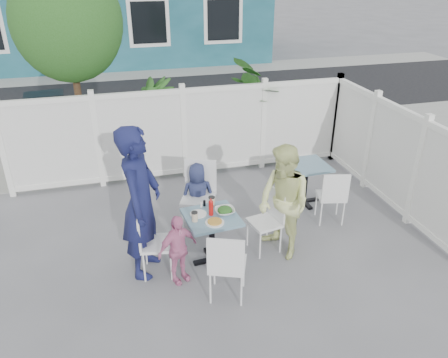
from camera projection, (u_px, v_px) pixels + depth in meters
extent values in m
plane|color=slate|center=(211.00, 253.00, 5.82)|extent=(80.00, 80.00, 0.00)
cube|color=gray|center=(169.00, 147.00, 9.10)|extent=(24.00, 2.60, 0.01)
cube|color=black|center=(149.00, 98.00, 12.29)|extent=(24.00, 5.00, 0.01)
cube|color=gray|center=(139.00, 73.00, 14.96)|extent=(24.00, 1.60, 0.01)
cube|color=black|center=(39.00, 26.00, 13.91)|extent=(1.20, 0.04, 1.40)
cube|color=black|center=(164.00, 22.00, 14.84)|extent=(1.20, 0.04, 1.40)
cube|color=white|center=(184.00, 133.00, 7.55)|extent=(5.80, 0.04, 1.40)
cube|color=white|center=(182.00, 91.00, 7.21)|extent=(5.86, 0.08, 0.08)
cube|color=white|center=(186.00, 173.00, 7.89)|extent=(5.86, 0.08, 0.12)
cube|color=white|center=(392.00, 156.00, 6.67)|extent=(0.04, 3.60, 1.40)
cube|color=white|center=(401.00, 109.00, 6.33)|extent=(0.08, 3.66, 0.08)
cube|color=white|center=(384.00, 199.00, 7.01)|extent=(0.08, 3.66, 0.12)
cylinder|color=#382316|center=(80.00, 104.00, 7.76)|extent=(0.12, 0.12, 2.40)
ellipsoid|color=#215118|center=(67.00, 21.00, 7.13)|extent=(1.80, 1.62, 1.98)
cube|color=yellow|center=(50.00, 127.00, 8.48)|extent=(0.69, 0.52, 1.20)
imported|color=#215118|center=(154.00, 123.00, 8.05)|extent=(1.26, 1.26, 1.62)
imported|color=#215118|center=(271.00, 108.00, 8.43)|extent=(1.64, 1.84, 1.89)
cube|color=teal|center=(212.00, 217.00, 5.39)|extent=(0.70, 0.70, 0.04)
cylinder|color=black|center=(212.00, 239.00, 5.54)|extent=(0.07, 0.07, 0.62)
cube|color=black|center=(212.00, 259.00, 5.68)|extent=(0.51, 0.12, 0.04)
cube|color=black|center=(212.00, 259.00, 5.68)|extent=(0.12, 0.51, 0.04)
cube|color=teal|center=(307.00, 165.00, 6.75)|extent=(0.66, 0.66, 0.04)
cylinder|color=black|center=(305.00, 184.00, 6.90)|extent=(0.07, 0.07, 0.62)
cube|color=black|center=(304.00, 201.00, 7.04)|extent=(0.50, 0.09, 0.04)
cube|color=black|center=(304.00, 201.00, 7.04)|extent=(0.09, 0.50, 0.04)
cube|color=white|center=(157.00, 243.00, 5.29)|extent=(0.44, 0.45, 0.04)
cube|color=white|center=(140.00, 228.00, 5.17)|extent=(0.09, 0.40, 0.43)
cylinder|color=white|center=(171.00, 249.00, 5.55)|extent=(0.02, 0.02, 0.43)
cylinder|color=white|center=(171.00, 266.00, 5.25)|extent=(0.02, 0.02, 0.43)
cylinder|color=white|center=(146.00, 250.00, 5.52)|extent=(0.02, 0.02, 0.43)
cylinder|color=white|center=(144.00, 267.00, 5.22)|extent=(0.02, 0.02, 0.43)
cube|color=white|center=(264.00, 223.00, 5.73)|extent=(0.44, 0.45, 0.04)
cube|color=white|center=(277.00, 204.00, 5.70)|extent=(0.11, 0.39, 0.42)
cylinder|color=white|center=(260.00, 245.00, 5.63)|extent=(0.02, 0.02, 0.42)
cylinder|color=white|center=(247.00, 233.00, 5.89)|extent=(0.02, 0.02, 0.42)
cylinder|color=white|center=(281.00, 239.00, 5.76)|extent=(0.02, 0.02, 0.42)
cylinder|color=white|center=(267.00, 227.00, 6.02)|extent=(0.02, 0.02, 0.42)
cube|color=white|center=(198.00, 199.00, 6.15)|extent=(0.59, 0.58, 0.04)
cube|color=white|center=(201.00, 175.00, 6.21)|extent=(0.43, 0.21, 0.49)
cylinder|color=white|center=(210.00, 222.00, 6.07)|extent=(0.03, 0.03, 0.49)
cylinder|color=white|center=(183.00, 220.00, 6.12)|extent=(0.03, 0.03, 0.49)
cylinder|color=white|center=(214.00, 208.00, 6.40)|extent=(0.03, 0.03, 0.49)
cylinder|color=white|center=(188.00, 206.00, 6.45)|extent=(0.03, 0.03, 0.49)
cube|color=white|center=(227.00, 264.00, 4.92)|extent=(0.52, 0.51, 0.04)
cube|color=white|center=(226.00, 257.00, 4.64)|extent=(0.39, 0.18, 0.44)
cylinder|color=white|center=(214.00, 269.00, 5.18)|extent=(0.02, 0.02, 0.44)
cylinder|color=white|center=(244.00, 272.00, 5.14)|extent=(0.02, 0.02, 0.44)
cylinder|color=white|center=(210.00, 288.00, 4.89)|extent=(0.02, 0.02, 0.44)
cylinder|color=white|center=(241.00, 290.00, 4.85)|extent=(0.02, 0.02, 0.44)
cube|color=white|center=(331.00, 196.00, 6.39)|extent=(0.45, 0.44, 0.04)
cube|color=white|center=(336.00, 188.00, 6.13)|extent=(0.38, 0.11, 0.41)
cylinder|color=white|center=(316.00, 203.00, 6.61)|extent=(0.02, 0.02, 0.41)
cylinder|color=white|center=(337.00, 203.00, 6.62)|extent=(0.02, 0.02, 0.41)
cylinder|color=white|center=(321.00, 214.00, 6.34)|extent=(0.02, 0.02, 0.41)
cylinder|color=white|center=(343.00, 213.00, 6.35)|extent=(0.02, 0.02, 0.41)
imported|color=#161A47|center=(141.00, 203.00, 5.11)|extent=(0.67, 0.81, 1.91)
imported|color=#C9DA43|center=(284.00, 203.00, 5.51)|extent=(0.78, 0.88, 1.52)
imported|color=navy|center=(198.00, 195.00, 6.25)|extent=(0.50, 0.35, 0.97)
imported|color=pink|center=(178.00, 249.00, 5.14)|extent=(0.57, 0.42, 0.90)
cylinder|color=white|center=(215.00, 223.00, 5.23)|extent=(0.23, 0.23, 0.01)
cylinder|color=white|center=(198.00, 214.00, 5.41)|extent=(0.21, 0.21, 0.01)
imported|color=white|center=(225.00, 211.00, 5.43)|extent=(0.24, 0.24, 0.06)
cylinder|color=beige|center=(195.00, 217.00, 5.26)|extent=(0.07, 0.07, 0.11)
cylinder|color=beige|center=(212.00, 202.00, 5.58)|extent=(0.08, 0.08, 0.12)
cylinder|color=#B7110F|center=(211.00, 208.00, 5.37)|extent=(0.06, 0.06, 0.19)
cylinder|color=white|center=(201.00, 205.00, 5.56)|extent=(0.03, 0.03, 0.07)
cylinder|color=black|center=(204.00, 203.00, 5.59)|extent=(0.03, 0.03, 0.08)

